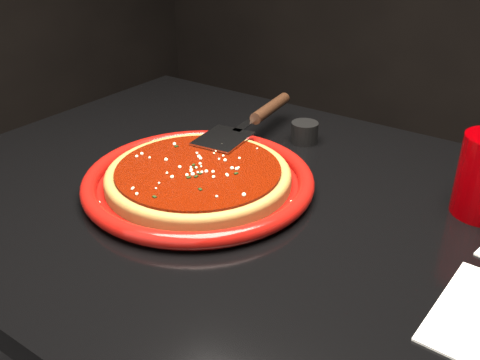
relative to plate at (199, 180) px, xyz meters
name	(u,v)px	position (x,y,z in m)	size (l,w,h in m)	color
plate	(199,180)	(0.00, 0.00, 0.00)	(0.37, 0.37, 0.03)	maroon
pizza_crust	(199,178)	(0.00, 0.00, 0.00)	(0.30, 0.30, 0.01)	brown
pizza_crust_rim	(198,174)	(0.00, 0.00, 0.01)	(0.30, 0.30, 0.02)	brown
pizza_sauce	(198,171)	(0.00, 0.00, 0.02)	(0.26, 0.26, 0.01)	#600D00
parmesan_dusting	(198,167)	(0.00, 0.00, 0.02)	(0.25, 0.25, 0.01)	beige
basil_flecks	(198,167)	(0.00, 0.00, 0.02)	(0.23, 0.23, 0.00)	black
pizza_server	(250,120)	(-0.03, 0.20, 0.03)	(0.09, 0.33, 0.02)	#B0B2B6
ramekin	(304,132)	(0.05, 0.26, 0.01)	(0.05, 0.05, 0.04)	black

